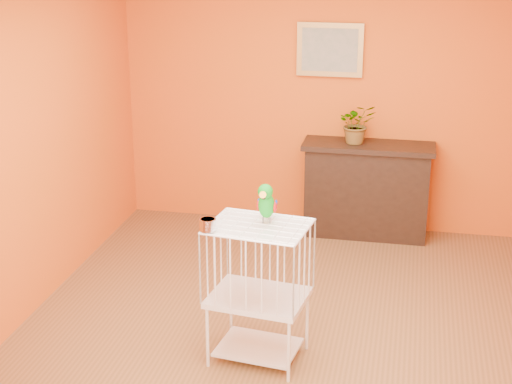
# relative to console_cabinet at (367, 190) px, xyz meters

# --- Properties ---
(ground) EXTENTS (4.50, 4.50, 0.00)m
(ground) POSITION_rel_console_cabinet_xyz_m (-0.41, -2.03, -0.46)
(ground) COLOR brown
(ground) RESTS_ON ground
(room_shell) EXTENTS (4.50, 4.50, 4.50)m
(room_shell) POSITION_rel_console_cabinet_xyz_m (-0.41, -2.03, 1.13)
(room_shell) COLOR #D05013
(room_shell) RESTS_ON ground
(console_cabinet) EXTENTS (1.23, 0.44, 0.91)m
(console_cabinet) POSITION_rel_console_cabinet_xyz_m (0.00, 0.00, 0.00)
(console_cabinet) COLOR black
(console_cabinet) RESTS_ON ground
(potted_plant) EXTENTS (0.44, 0.46, 0.29)m
(potted_plant) POSITION_rel_console_cabinet_xyz_m (-0.12, 0.01, 0.60)
(potted_plant) COLOR #26722D
(potted_plant) RESTS_ON console_cabinet
(framed_picture) EXTENTS (0.62, 0.04, 0.50)m
(framed_picture) POSITION_rel_console_cabinet_xyz_m (-0.41, 0.18, 1.29)
(framed_picture) COLOR #A17839
(framed_picture) RESTS_ON room_shell
(birdcage) EXTENTS (0.70, 0.57, 0.99)m
(birdcage) POSITION_rel_console_cabinet_xyz_m (-0.56, -2.43, 0.06)
(birdcage) COLOR silver
(birdcage) RESTS_ON ground
(feed_cup) EXTENTS (0.11, 0.11, 0.08)m
(feed_cup) POSITION_rel_console_cabinet_xyz_m (-0.86, -2.59, 0.58)
(feed_cup) COLOR silver
(feed_cup) RESTS_ON birdcage
(parrot) EXTENTS (0.14, 0.25, 0.28)m
(parrot) POSITION_rel_console_cabinet_xyz_m (-0.52, -2.37, 0.67)
(parrot) COLOR #59544C
(parrot) RESTS_ON birdcage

